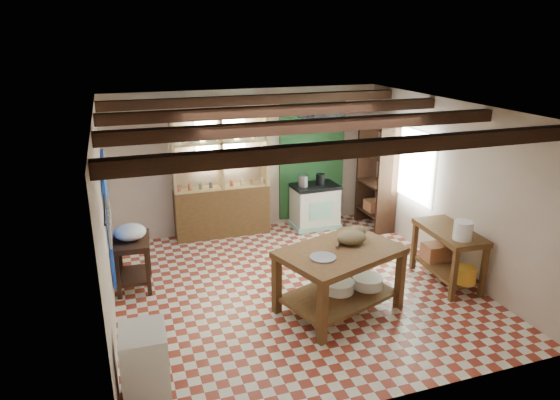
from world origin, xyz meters
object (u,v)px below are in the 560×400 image
object	(u,v)px
stove	(315,206)
prep_table	(133,263)
right_counter	(447,256)
cat	(352,237)
white_cabinet	(145,366)
work_table	(339,280)

from	to	relation	value
stove	prep_table	xyz separation A→B (m)	(-3.40, -1.37, -0.04)
stove	right_counter	xyz separation A→B (m)	(0.98, -2.70, 0.00)
stove	cat	world-z (taller)	cat
white_cabinet	stove	bearing A→B (deg)	50.67
right_counter	cat	bearing A→B (deg)	-174.14
work_table	white_cabinet	xyz separation A→B (m)	(-2.56, -0.97, -0.03)
cat	prep_table	bearing A→B (deg)	124.21
right_counter	work_table	bearing A→B (deg)	-170.49
prep_table	white_cabinet	distance (m)	2.50
work_table	prep_table	distance (m)	2.97
work_table	prep_table	bearing A→B (deg)	130.07
work_table	right_counter	world-z (taller)	work_table
white_cabinet	cat	xyz separation A→B (m)	(2.78, 1.10, 0.56)
white_cabinet	cat	bearing A→B (deg)	23.70
prep_table	cat	distance (m)	3.15
stove	white_cabinet	world-z (taller)	stove
stove	cat	bearing A→B (deg)	-104.71
work_table	right_counter	bearing A→B (deg)	-12.60
prep_table	right_counter	size ratio (longest dim) A/B	0.64
right_counter	cat	distance (m)	1.71
white_cabinet	work_table	bearing A→B (deg)	22.90
prep_table	cat	bearing A→B (deg)	-22.48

